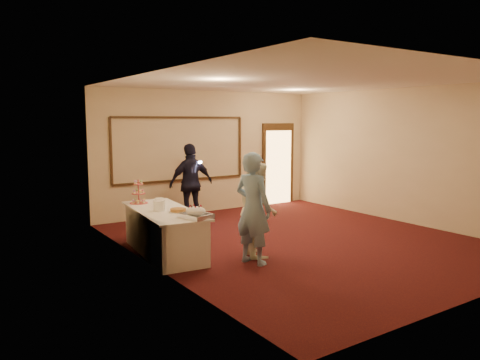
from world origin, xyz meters
name	(u,v)px	position (x,y,z in m)	size (l,w,h in m)	color
floor	(301,240)	(0.00, 0.00, 0.00)	(7.00, 7.00, 0.00)	black
room_walls	(303,134)	(0.00, 0.00, 2.03)	(6.04, 7.04, 3.02)	beige
wall_molding	(181,149)	(-0.80, 3.47, 1.60)	(3.45, 0.04, 1.55)	black
doorway	(278,164)	(2.15, 3.45, 1.08)	(1.05, 0.07, 2.20)	black
buffet_table	(164,232)	(-2.56, 0.61, 0.39)	(1.11, 2.35, 0.77)	white
pavlova_tray	(196,213)	(-2.43, -0.28, 0.85)	(0.47, 0.56, 0.19)	silver
cupcake_stand	(139,194)	(-2.68, 1.44, 0.94)	(0.33, 0.33, 0.48)	#BE494A
plate_stack_a	(159,206)	(-2.65, 0.59, 0.86)	(0.21, 0.21, 0.17)	white
plate_stack_b	(159,202)	(-2.47, 0.98, 0.84)	(0.17, 0.17, 0.14)	white
tart	(178,210)	(-2.44, 0.30, 0.80)	(0.31, 0.31, 0.06)	white
man	(253,208)	(-1.60, -0.66, 0.90)	(0.65, 0.43, 1.79)	#81ADD6
woman	(257,209)	(-1.28, -0.34, 0.80)	(0.78, 0.61, 1.61)	white
guest	(191,183)	(-1.00, 2.58, 0.89)	(1.04, 0.43, 1.77)	black
camera_flash	(200,162)	(-0.84, 2.44, 1.36)	(0.07, 0.04, 0.05)	white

